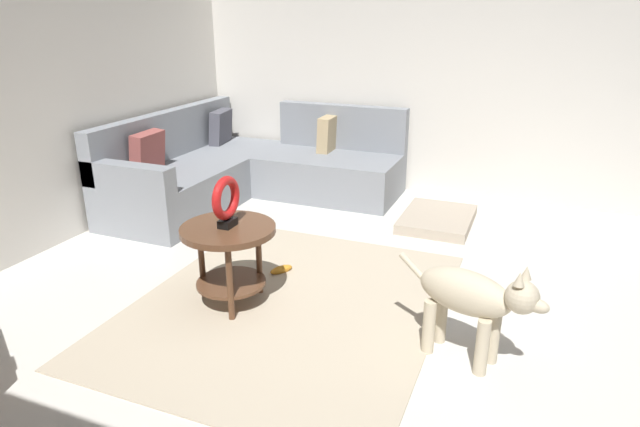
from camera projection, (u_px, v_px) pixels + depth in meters
The scene contains 9 objects.
ground_plane at pixel (386, 347), 3.23m from camera, with size 6.00×6.00×0.10m, color silver.
wall_right at pixel (474, 61), 5.30m from camera, with size 0.12×6.00×2.70m, color silver.
area_rug at pixel (289, 304), 3.59m from camera, with size 2.30×1.90×0.01m, color #BCAD93.
sectional_couch at pixel (248, 170), 5.55m from camera, with size 2.20×2.25×0.88m.
side_table at pixel (229, 245), 3.47m from camera, with size 0.60×0.60×0.54m.
torus_sculpture at pixel (226, 201), 3.37m from camera, with size 0.28×0.08×0.33m.
dog_bed_mat at pixel (437, 219), 4.95m from camera, with size 0.80×0.60×0.09m, color #B2A38E.
dog at pixel (472, 299), 2.90m from camera, with size 0.37×0.82×0.63m.
dog_toy_bone at pixel (281, 270), 4.01m from camera, with size 0.18×0.06×0.06m, color orange.
Camera 1 is at (-2.70, -0.68, 1.81)m, focal length 30.87 mm.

